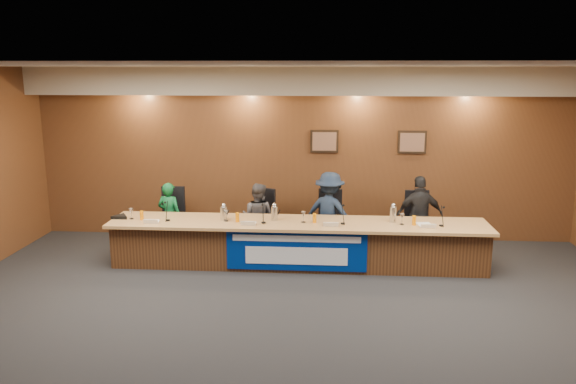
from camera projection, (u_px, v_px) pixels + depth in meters
name	position (u px, v px, depth m)	size (l,w,h in m)	color
floor	(287.00, 331.00, 6.91)	(10.00, 10.00, 0.00)	black
ceiling	(287.00, 65.00, 6.22)	(10.00, 8.00, 0.04)	silver
wall_back	(303.00, 154.00, 10.46)	(10.00, 0.04, 3.20)	#57321B
soffit	(303.00, 81.00, 9.93)	(10.00, 0.50, 0.50)	beige
dais_body	(298.00, 244.00, 9.18)	(6.00, 0.80, 0.70)	#4A2B16
dais_top	(298.00, 223.00, 9.05)	(6.10, 0.95, 0.05)	tan
banner	(296.00, 251.00, 8.77)	(2.20, 0.02, 0.65)	navy
banner_text_upper	(296.00, 239.00, 8.71)	(2.00, 0.01, 0.10)	silver
banner_text_lower	(296.00, 256.00, 8.77)	(1.60, 0.01, 0.28)	silver
wall_photo_left	(324.00, 141.00, 10.35)	(0.52, 0.04, 0.42)	black
wall_photo_right	(412.00, 142.00, 10.24)	(0.52, 0.04, 0.42)	black
panelist_a	(170.00, 216.00, 9.95)	(0.44, 0.29, 1.21)	#0D5C2C
panelist_b	(258.00, 217.00, 9.84)	(0.59, 0.46, 1.22)	#48464B
panelist_c	(330.00, 213.00, 9.73)	(0.93, 0.53, 1.43)	#18263E
panelist_d	(419.00, 216.00, 9.63)	(0.81, 0.34, 1.39)	black
office_chair_a	(171.00, 221.00, 10.08)	(0.48, 0.48, 0.08)	black
office_chair_b	(259.00, 223.00, 9.97)	(0.48, 0.48, 0.08)	black
office_chair_c	(329.00, 224.00, 9.88)	(0.48, 0.48, 0.08)	black
office_chair_d	(418.00, 226.00, 9.77)	(0.48, 0.48, 0.08)	black
nameplate_a	(151.00, 221.00, 8.91)	(0.24, 0.06, 0.09)	white
microphone_a	(168.00, 220.00, 9.09)	(0.07, 0.07, 0.02)	black
juice_glass_a	(142.00, 215.00, 9.14)	(0.06, 0.06, 0.15)	orange
water_glass_a	(131.00, 214.00, 9.19)	(0.08, 0.08, 0.18)	silver
nameplate_b	(248.00, 223.00, 8.80)	(0.24, 0.06, 0.09)	white
microphone_b	(264.00, 223.00, 8.95)	(0.07, 0.07, 0.02)	black
juice_glass_b	(237.00, 217.00, 9.02)	(0.06, 0.06, 0.15)	orange
water_glass_b	(226.00, 216.00, 9.05)	(0.08, 0.08, 0.18)	silver
nameplate_c	(331.00, 224.00, 8.74)	(0.24, 0.06, 0.09)	white
microphone_c	(343.00, 223.00, 8.90)	(0.07, 0.07, 0.02)	black
juice_glass_c	(315.00, 218.00, 8.97)	(0.06, 0.06, 0.15)	orange
water_glass_c	(303.00, 217.00, 8.98)	(0.08, 0.08, 0.18)	silver
nameplate_d	(428.00, 226.00, 8.65)	(0.24, 0.06, 0.09)	white
microphone_d	(441.00, 226.00, 8.79)	(0.07, 0.07, 0.02)	black
juice_glass_d	(414.00, 221.00, 8.83)	(0.06, 0.06, 0.15)	orange
water_glass_d	(402.00, 219.00, 8.85)	(0.08, 0.08, 0.18)	silver
carafe_left	(224.00, 213.00, 9.12)	(0.11, 0.11, 0.22)	silver
carafe_mid	(274.00, 213.00, 9.11)	(0.11, 0.11, 0.23)	silver
carafe_right	(393.00, 214.00, 8.99)	(0.11, 0.11, 0.26)	silver
speakerphone	(120.00, 217.00, 9.25)	(0.32, 0.32, 0.05)	black
paper_stack	(425.00, 225.00, 8.85)	(0.22, 0.30, 0.01)	white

